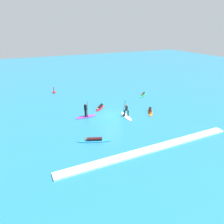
{
  "coord_description": "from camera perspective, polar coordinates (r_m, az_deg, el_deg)",
  "views": [
    {
      "loc": [
        -10.17,
        -21.73,
        10.61
      ],
      "look_at": [
        0.0,
        0.0,
        0.5
      ],
      "focal_mm": 32.87,
      "sensor_mm": 36.0,
      "label": 1
    }
  ],
  "objects": [
    {
      "name": "surfer_on_red_board",
      "position": [
        28.53,
        -3.41,
        1.33
      ],
      "size": [
        2.18,
        2.28,
        0.44
      ],
      "rotation": [
        0.0,
        0.0,
        3.96
      ],
      "color": "red",
      "rests_on": "ground_plane"
    },
    {
      "name": "wave_crest",
      "position": [
        19.61,
        11.0,
        -10.08
      ],
      "size": [
        18.03,
        0.9,
        0.18
      ],
      "primitive_type": "cube",
      "color": "white",
      "rests_on": "ground_plane"
    },
    {
      "name": "surfer_on_white_board",
      "position": [
        25.89,
        3.98,
        -0.45
      ],
      "size": [
        0.9,
        3.09,
        2.2
      ],
      "rotation": [
        0.0,
        0.0,
        1.49
      ],
      "color": "white",
      "rests_on": "ground_plane"
    },
    {
      "name": "surfer_on_blue_board",
      "position": [
        20.61,
        -5.0,
        -7.74
      ],
      "size": [
        3.28,
        1.72,
        0.44
      ],
      "rotation": [
        0.0,
        0.0,
        2.78
      ],
      "color": "#1E8CD1",
      "rests_on": "ground_plane"
    },
    {
      "name": "surfer_on_purple_board",
      "position": [
        25.88,
        -7.31,
        -0.41
      ],
      "size": [
        2.75,
        0.79,
        2.16
      ],
      "rotation": [
        0.0,
        0.0,
        0.01
      ],
      "color": "purple",
      "rests_on": "ground_plane"
    },
    {
      "name": "surfer_on_green_board",
      "position": [
        34.38,
        8.58,
        4.83
      ],
      "size": [
        2.73,
        2.38,
        0.4
      ],
      "rotation": [
        0.0,
        0.0,
        3.82
      ],
      "color": "#23B266",
      "rests_on": "ground_plane"
    },
    {
      "name": "marker_buoy",
      "position": [
        36.51,
        -15.81,
        5.37
      ],
      "size": [
        0.48,
        0.48,
        1.21
      ],
      "color": "red",
      "rests_on": "ground_plane"
    },
    {
      "name": "ground_plane",
      "position": [
        26.24,
        0.0,
        -1.01
      ],
      "size": [
        120.0,
        120.0,
        0.0
      ],
      "primitive_type": "plane",
      "color": "teal",
      "rests_on": "ground"
    },
    {
      "name": "surfer_on_orange_board",
      "position": [
        27.75,
        10.6,
        0.31
      ],
      "size": [
        2.16,
        2.91,
        0.43
      ],
      "rotation": [
        0.0,
        0.0,
        4.14
      ],
      "color": "orange",
      "rests_on": "ground_plane"
    }
  ]
}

